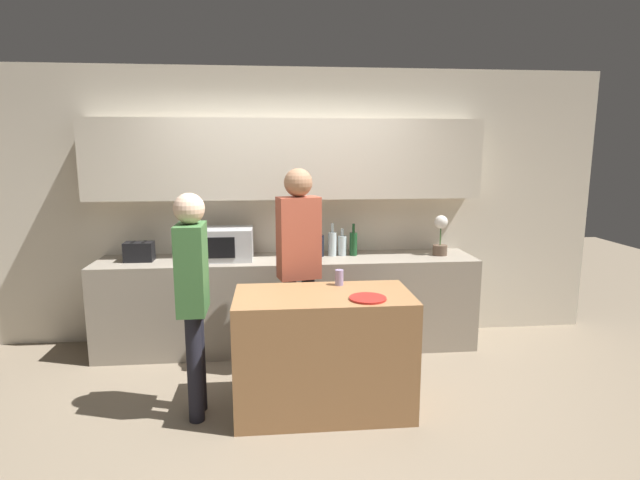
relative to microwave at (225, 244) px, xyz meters
name	(u,v)px	position (x,y,z in m)	size (l,w,h in m)	color
ground_plane	(296,421)	(0.59, -1.39, -1.04)	(14.00, 14.00, 0.00)	#7F705B
back_wall	(287,188)	(0.59, 0.27, 0.50)	(6.40, 0.40, 2.70)	beige
back_counter	(289,303)	(0.59, 0.00, -0.60)	(3.60, 0.62, 0.89)	gray
kitchen_island	(323,352)	(0.81, -1.23, -0.60)	(1.28, 0.66, 0.89)	#996B42
microwave	(225,244)	(0.00, 0.00, 0.00)	(0.52, 0.39, 0.30)	#B7BABC
toaster	(139,252)	(-0.79, 0.00, -0.06)	(0.26, 0.16, 0.18)	black
potted_plant	(441,235)	(2.09, 0.00, 0.05)	(0.14, 0.14, 0.39)	brown
bottle_0	(320,245)	(0.90, 0.06, -0.04)	(0.08, 0.08, 0.29)	black
bottle_1	(332,243)	(1.03, 0.07, -0.03)	(0.08, 0.08, 0.32)	silver
bottle_2	(342,245)	(1.13, 0.08, -0.05)	(0.08, 0.08, 0.27)	silver
bottle_3	(353,243)	(1.24, 0.07, -0.03)	(0.07, 0.07, 0.31)	#194723
plate_on_island	(368,298)	(1.10, -1.39, -0.14)	(0.26, 0.26, 0.01)	red
cup_0	(339,277)	(0.95, -1.00, -0.09)	(0.06, 0.06, 0.12)	#9381AD
person_left	(193,287)	(-0.11, -1.24, -0.08)	(0.21, 0.34, 1.63)	black
person_center	(299,254)	(0.66, -0.63, 0.02)	(0.38, 0.27, 1.77)	black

